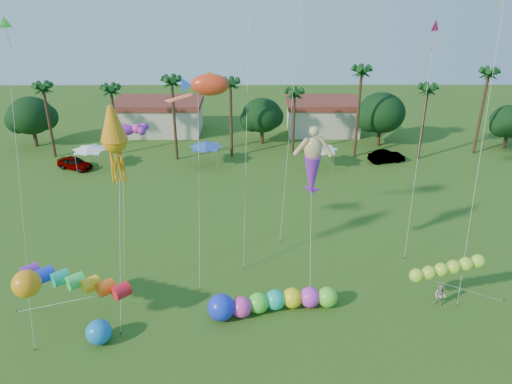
{
  "coord_description": "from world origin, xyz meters",
  "views": [
    {
      "loc": [
        -0.16,
        -20.83,
        23.58
      ],
      "look_at": [
        0.0,
        10.0,
        9.0
      ],
      "focal_mm": 35.0,
      "sensor_mm": 36.0,
      "label": 1
    }
  ],
  "objects_px": {
    "car_a": "(75,163)",
    "car_b": "(387,157)",
    "caterpillar_inflatable": "(268,302)",
    "blue_ball": "(99,332)",
    "spectator_b": "(440,296)"
  },
  "relations": [
    {
      "from": "blue_ball",
      "to": "car_a",
      "type": "bearing_deg",
      "value": 110.65
    },
    {
      "from": "caterpillar_inflatable",
      "to": "blue_ball",
      "type": "distance_m",
      "value": 11.87
    },
    {
      "from": "caterpillar_inflatable",
      "to": "spectator_b",
      "type": "bearing_deg",
      "value": -8.63
    },
    {
      "from": "car_a",
      "to": "caterpillar_inflatable",
      "type": "height_order",
      "value": "caterpillar_inflatable"
    },
    {
      "from": "car_a",
      "to": "blue_ball",
      "type": "distance_m",
      "value": 32.57
    },
    {
      "from": "spectator_b",
      "to": "caterpillar_inflatable",
      "type": "xyz_separation_m",
      "value": [
        -12.72,
        -0.59,
        -0.07
      ]
    },
    {
      "from": "car_a",
      "to": "blue_ball",
      "type": "xyz_separation_m",
      "value": [
        11.49,
        -30.48,
        0.11
      ]
    },
    {
      "from": "caterpillar_inflatable",
      "to": "blue_ball",
      "type": "xyz_separation_m",
      "value": [
        -11.44,
        -3.18,
        0.04
      ]
    },
    {
      "from": "car_b",
      "to": "spectator_b",
      "type": "bearing_deg",
      "value": 160.44
    },
    {
      "from": "spectator_b",
      "to": "blue_ball",
      "type": "distance_m",
      "value": 24.45
    },
    {
      "from": "car_a",
      "to": "car_b",
      "type": "xyz_separation_m",
      "value": [
        38.67,
        2.05,
        -0.02
      ]
    },
    {
      "from": "car_a",
      "to": "spectator_b",
      "type": "bearing_deg",
      "value": -102.97
    },
    {
      "from": "car_a",
      "to": "car_b",
      "type": "distance_m",
      "value": 38.73
    },
    {
      "from": "car_a",
      "to": "car_b",
      "type": "bearing_deg",
      "value": -63.09
    },
    {
      "from": "spectator_b",
      "to": "car_a",
      "type": "bearing_deg",
      "value": -175.92
    }
  ]
}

